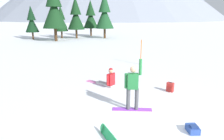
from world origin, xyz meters
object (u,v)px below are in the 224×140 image
trail_marker_pole (141,52)px  snowboarder_foreground (133,87)px  pine_tree_leaning (91,16)px  pine_tree_tall (54,8)px  backpack_red (170,87)px  pine_tree_broad (61,20)px  pine_tree_twin (105,13)px  pine_tree_young (76,16)px  backpack_blue (193,129)px  snowboarder_midground (108,80)px  pine_tree_slender (32,21)px

trail_marker_pole → snowboarder_foreground: bearing=-121.3°
pine_tree_leaning → pine_tree_tall: pine_tree_tall is taller
backpack_red → pine_tree_broad: bearing=92.8°
snowboarder_foreground → pine_tree_tall: size_ratio=0.24×
pine_tree_broad → pine_tree_leaning: size_ratio=0.82×
trail_marker_pole → pine_tree_twin: pine_tree_twin is taller
pine_tree_young → pine_tree_leaning: bearing=44.6°
backpack_red → pine_tree_leaning: size_ratio=0.08×
backpack_blue → pine_tree_twin: (6.71, 27.43, 3.79)m
trail_marker_pole → pine_tree_twin: bearing=78.8°
snowboarder_midground → pine_tree_leaning: pine_tree_leaning is taller
snowboarder_midground → backpack_blue: size_ratio=3.16×
snowboarder_midground → trail_marker_pole: bearing=43.5°
backpack_red → backpack_blue: size_ratio=0.86×
pine_tree_broad → pine_tree_slender: size_ratio=1.02×
pine_tree_twin → pine_tree_young: bearing=160.3°
pine_tree_twin → pine_tree_leaning: bearing=101.1°
backpack_blue → pine_tree_leaning: bearing=79.9°
backpack_red → pine_tree_leaning: (4.22, 29.01, 3.19)m
pine_tree_leaning → pine_tree_tall: 9.16m
trail_marker_pole → pine_tree_slender: (-7.20, 21.01, 1.83)m
pine_tree_twin → snowboarder_foreground: bearing=-107.0°
pine_tree_slender → trail_marker_pole: bearing=-71.1°
snowboarder_foreground → pine_tree_tall: 24.47m
pine_tree_twin → pine_tree_slender: size_ratio=1.42×
snowboarder_midground → pine_tree_twin: (7.66, 22.39, 3.55)m
backpack_blue → pine_tree_leaning: size_ratio=0.09×
trail_marker_pole → pine_tree_young: 20.32m
backpack_blue → pine_tree_tall: size_ratio=0.07×
backpack_red → pine_tree_leaning: pine_tree_leaning is taller
backpack_red → pine_tree_broad: pine_tree_broad is taller
pine_tree_twin → pine_tree_tall: size_ratio=0.86×
snowboarder_foreground → backpack_blue: size_ratio=3.66×
snowboarder_midground → pine_tree_broad: size_ratio=0.34×
backpack_blue → pine_tree_broad: size_ratio=0.11×
snowboarder_foreground → snowboarder_midground: (0.09, 2.93, -0.60)m
pine_tree_twin → pine_tree_young: 4.56m
snowboarder_foreground → trail_marker_pole: 7.85m
backpack_red → backpack_blue: backpack_red is taller
pine_tree_broad → pine_tree_twin: 7.08m
backpack_red → trail_marker_pole: (1.49, 5.58, 0.71)m
backpack_blue → trail_marker_pole: size_ratio=0.30×
pine_tree_twin → pine_tree_slender: pine_tree_twin is taller
backpack_red → trail_marker_pole: bearing=75.0°
pine_tree_young → pine_tree_tall: 4.54m
pine_tree_young → pine_tree_slender: pine_tree_young is taller
pine_tree_leaning → pine_tree_tall: size_ratio=0.75×
backpack_red → pine_tree_leaning: 29.49m
pine_tree_broad → pine_tree_young: (2.18, -1.16, 0.74)m
backpack_red → pine_tree_young: (0.88, 25.72, 3.33)m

